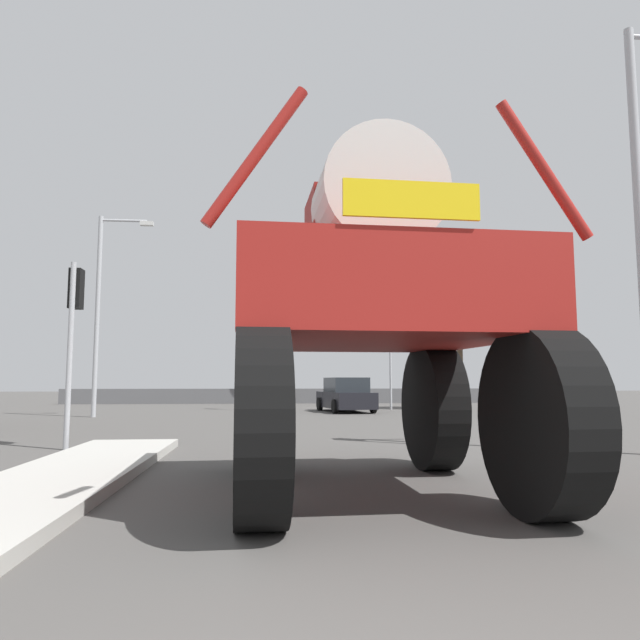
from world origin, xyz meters
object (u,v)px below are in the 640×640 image
(sedan_ahead, at_px, (346,396))
(traffic_signal_near_left, at_px, (74,313))
(traffic_signal_far_right, at_px, (390,348))
(bare_tree_right, at_px, (459,319))
(traffic_signal_near_right, at_px, (444,316))
(bare_tree_far_center, at_px, (287,313))
(oversize_sprayer, at_px, (368,321))
(traffic_signal_far_left, at_px, (247,355))
(streetlight_far_left, at_px, (102,303))

(sedan_ahead, xyz_separation_m, traffic_signal_near_left, (-7.50, -13.65, 2.06))
(traffic_signal_far_right, height_order, bare_tree_right, bare_tree_right)
(traffic_signal_near_right, xyz_separation_m, bare_tree_far_center, (-2.62, 23.30, 2.74))
(oversize_sprayer, xyz_separation_m, traffic_signal_near_right, (2.59, 5.12, 0.66))
(traffic_signal_near_left, relative_size, bare_tree_far_center, 0.53)
(traffic_signal_far_left, bearing_deg, traffic_signal_near_left, -101.06)
(bare_tree_right, bearing_deg, traffic_signal_far_left, 178.56)
(traffic_signal_far_right, bearing_deg, bare_tree_far_center, 121.84)
(traffic_signal_near_left, distance_m, bare_tree_far_center, 24.04)
(traffic_signal_near_right, distance_m, traffic_signal_far_left, 16.38)
(traffic_signal_far_right, bearing_deg, traffic_signal_near_left, -122.47)
(oversize_sprayer, xyz_separation_m, streetlight_far_left, (-7.64, 15.82, 2.25))
(traffic_signal_far_right, relative_size, streetlight_far_left, 0.52)
(sedan_ahead, bearing_deg, traffic_signal_near_right, 172.88)
(traffic_signal_far_left, xyz_separation_m, bare_tree_right, (10.33, -0.26, 1.77))
(traffic_signal_near_right, bearing_deg, bare_tree_right, 70.17)
(traffic_signal_near_left, height_order, bare_tree_far_center, bare_tree_far_center)
(traffic_signal_near_left, distance_m, bare_tree_right, 20.48)
(sedan_ahead, xyz_separation_m, traffic_signal_far_right, (2.46, 2.01, 2.26))
(oversize_sprayer, distance_m, streetlight_far_left, 17.72)
(sedan_ahead, bearing_deg, traffic_signal_far_right, -59.31)
(oversize_sprayer, distance_m, traffic_signal_far_right, 21.32)
(traffic_signal_near_right, bearing_deg, bare_tree_far_center, 96.42)
(traffic_signal_near_right, bearing_deg, traffic_signal_far_right, 82.27)
(traffic_signal_near_right, relative_size, traffic_signal_far_right, 0.94)
(oversize_sprayer, bearing_deg, traffic_signal_far_right, -15.17)
(traffic_signal_far_right, relative_size, bare_tree_far_center, 0.57)
(traffic_signal_far_right, relative_size, bare_tree_right, 0.71)
(bare_tree_far_center, bearing_deg, traffic_signal_near_right, -83.58)
(oversize_sprayer, relative_size, bare_tree_far_center, 0.75)
(traffic_signal_near_left, bearing_deg, traffic_signal_far_right, 57.53)
(traffic_signal_far_left, xyz_separation_m, bare_tree_far_center, (2.15, 7.64, 2.91))
(oversize_sprayer, distance_m, traffic_signal_near_left, 7.36)
(traffic_signal_far_right, distance_m, bare_tree_far_center, 9.35)
(traffic_signal_far_left, bearing_deg, bare_tree_far_center, 74.26)
(bare_tree_right, relative_size, bare_tree_far_center, 0.81)
(bare_tree_right, distance_m, bare_tree_far_center, 11.43)
(traffic_signal_near_right, height_order, traffic_signal_far_left, traffic_signal_near_right)
(traffic_signal_near_left, height_order, traffic_signal_far_right, traffic_signal_far_right)
(oversize_sprayer, relative_size, streetlight_far_left, 0.68)
(traffic_signal_far_right, distance_m, streetlight_far_left, 13.39)
(sedan_ahead, bearing_deg, bare_tree_far_center, 4.82)
(oversize_sprayer, xyz_separation_m, sedan_ahead, (2.26, 18.77, -1.41))
(sedan_ahead, bearing_deg, oversize_sprayer, 164.62)
(oversize_sprayer, bearing_deg, bare_tree_far_center, -2.32)
(streetlight_far_left, height_order, bare_tree_far_center, streetlight_far_left)
(oversize_sprayer, bearing_deg, traffic_signal_far_left, 3.62)
(streetlight_far_left, bearing_deg, oversize_sprayer, -64.21)
(bare_tree_right, bearing_deg, streetlight_far_left, -163.41)
(traffic_signal_near_right, relative_size, traffic_signal_far_left, 1.06)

